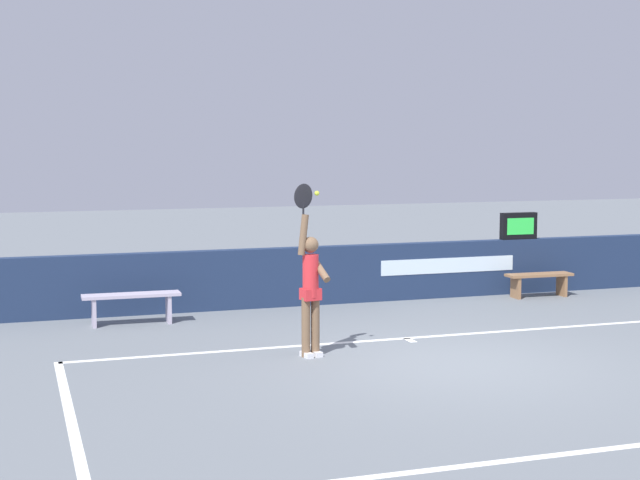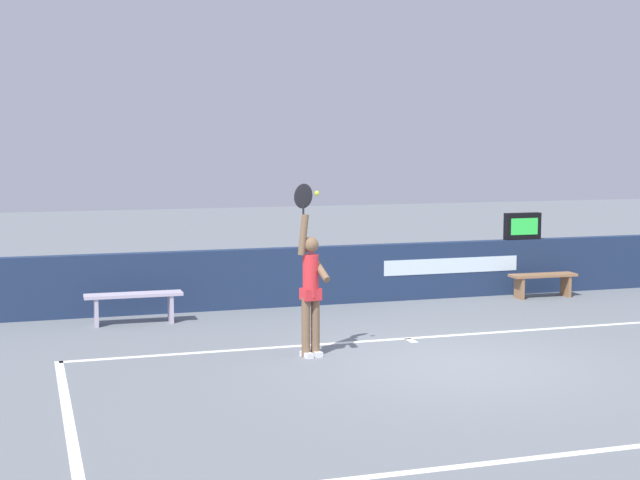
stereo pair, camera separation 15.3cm
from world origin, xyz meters
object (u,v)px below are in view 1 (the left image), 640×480
object	(u,v)px
tennis_ball	(317,193)
tennis_player	(310,285)
courtside_bench_far	(131,301)
courtside_bench_near	(539,279)
speed_display	(519,226)

from	to	relation	value
tennis_ball	tennis_player	bearing A→B (deg)	105.27
tennis_player	tennis_ball	world-z (taller)	tennis_player
courtside_bench_far	tennis_ball	bearing A→B (deg)	-56.88
tennis_player	courtside_bench_far	xyz separation A→B (m)	(-2.07, 3.08, -0.61)
tennis_ball	courtside_bench_near	distance (m)	6.91
tennis_player	courtside_bench_far	bearing A→B (deg)	123.90
courtside_bench_far	courtside_bench_near	bearing A→B (deg)	2.15
tennis_ball	courtside_bench_far	world-z (taller)	tennis_ball
tennis_player	tennis_ball	xyz separation A→B (m)	(0.04, -0.16, 1.28)
courtside_bench_near	courtside_bench_far	size ratio (longest dim) A/B	0.83
speed_display	courtside_bench_far	bearing A→B (deg)	-173.47
courtside_bench_far	speed_display	bearing A→B (deg)	6.53
courtside_bench_near	courtside_bench_far	xyz separation A→B (m)	(-7.73, -0.29, 0.05)
speed_display	courtside_bench_far	distance (m)	7.70
speed_display	tennis_player	world-z (taller)	tennis_player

